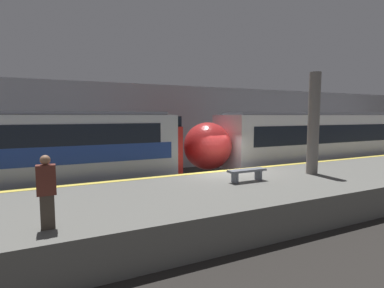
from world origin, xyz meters
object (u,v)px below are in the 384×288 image
train_modern (334,140)px  person_waiting (47,190)px  support_pillar_near (314,124)px  platform_bench (247,172)px

train_modern → person_waiting: 18.10m
support_pillar_near → person_waiting: support_pillar_near is taller
support_pillar_near → person_waiting: size_ratio=2.62×
train_modern → platform_bench: (-10.35, -4.55, -0.47)m
train_modern → platform_bench: 11.31m
person_waiting → platform_bench: bearing=15.8°
person_waiting → platform_bench: (6.58, 1.87, -0.49)m
support_pillar_near → train_modern: bearing=32.8°
support_pillar_near → person_waiting: (-9.90, -1.90, -1.24)m
support_pillar_near → person_waiting: bearing=-169.2°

